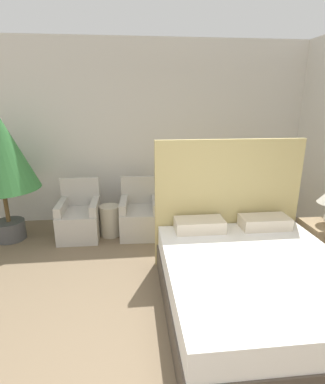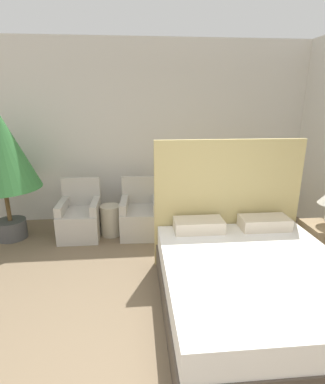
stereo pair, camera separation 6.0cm
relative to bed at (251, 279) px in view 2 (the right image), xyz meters
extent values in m
cube|color=silver|center=(-0.93, 2.56, 1.13)|extent=(10.00, 0.06, 2.90)
cube|color=#4C4238|center=(0.00, -0.10, -0.18)|extent=(1.74, 1.93, 0.28)
cube|color=white|center=(0.00, -0.10, 0.09)|extent=(1.71, 1.89, 0.25)
cube|color=tan|center=(0.00, 0.89, 0.46)|extent=(1.78, 0.06, 1.56)
cube|color=beige|center=(-0.39, 0.68, 0.29)|extent=(0.56, 0.29, 0.14)
cube|color=beige|center=(0.39, 0.68, 0.29)|extent=(0.56, 0.29, 0.14)
cube|color=#B7B2A8|center=(-1.95, 1.79, -0.11)|extent=(0.58, 0.64, 0.41)
cube|color=#B7B2A8|center=(-1.95, 2.08, 0.31)|extent=(0.58, 0.06, 0.44)
cube|color=#B7B2A8|center=(-2.19, 1.79, 0.17)|extent=(0.10, 0.57, 0.15)
cube|color=#B7B2A8|center=(-1.71, 1.79, 0.17)|extent=(0.10, 0.57, 0.15)
cube|color=#B7B2A8|center=(-1.05, 1.79, -0.11)|extent=(0.61, 0.67, 0.41)
cube|color=#B7B2A8|center=(-1.03, 2.08, 0.31)|extent=(0.58, 0.09, 0.44)
cube|color=#B7B2A8|center=(-1.29, 1.80, 0.17)|extent=(0.13, 0.58, 0.15)
cube|color=#B7B2A8|center=(-0.81, 1.78, 0.17)|extent=(0.13, 0.58, 0.15)
cylinder|color=#4C4C4C|center=(-2.97, 1.83, -0.17)|extent=(0.43, 0.43, 0.28)
cylinder|color=brown|center=(-2.97, 1.83, 0.22)|extent=(0.06, 0.06, 0.50)
cube|color=#937A56|center=(1.16, 0.64, -0.03)|extent=(0.49, 0.43, 0.57)
cylinder|color=#B7AD93|center=(-1.50, 1.82, -0.08)|extent=(0.31, 0.31, 0.47)
camera|label=1|loc=(-1.15, -2.44, 1.68)|focal=28.00mm
camera|label=2|loc=(-1.09, -2.45, 1.68)|focal=28.00mm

